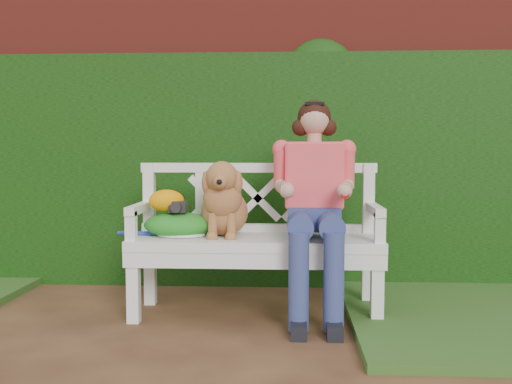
{
  "coord_description": "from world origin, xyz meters",
  "views": [
    {
      "loc": [
        0.75,
        -2.72,
        1.0
      ],
      "look_at": [
        0.55,
        0.86,
        0.75
      ],
      "focal_mm": 42.0,
      "sensor_mm": 36.0,
      "label": 1
    }
  ],
  "objects": [
    {
      "name": "ground",
      "position": [
        0.0,
        0.0,
        0.0
      ],
      "size": [
        60.0,
        60.0,
        0.0
      ],
      "primitive_type": "plane",
      "color": "#402518"
    },
    {
      "name": "brick_wall",
      "position": [
        0.0,
        1.9,
        1.1
      ],
      "size": [
        10.0,
        0.3,
        2.2
      ],
      "primitive_type": "cube",
      "color": "maroon",
      "rests_on": "ground"
    },
    {
      "name": "ivy_hedge",
      "position": [
        0.0,
        1.68,
        0.85
      ],
      "size": [
        10.0,
        0.18,
        1.7
      ],
      "primitive_type": "cube",
      "color": "#1E5711",
      "rests_on": "ground"
    },
    {
      "name": "garden_bench",
      "position": [
        0.55,
        0.86,
        0.24
      ],
      "size": [
        1.62,
        0.71,
        0.48
      ],
      "primitive_type": null,
      "rotation": [
        0.0,
        0.0,
        -0.07
      ],
      "color": "white",
      "rests_on": "ground"
    },
    {
      "name": "seated_woman",
      "position": [
        0.9,
        0.84,
        0.61
      ],
      "size": [
        0.57,
        0.73,
        1.23
      ],
      "primitive_type": null,
      "rotation": [
        0.0,
        0.0,
        0.07
      ],
      "color": "#DA3A40",
      "rests_on": "ground"
    },
    {
      "name": "dog",
      "position": [
        0.35,
        0.87,
        0.71
      ],
      "size": [
        0.41,
        0.49,
        0.46
      ],
      "primitive_type": null,
      "rotation": [
        0.0,
        0.0,
        0.28
      ],
      "color": "#AA8441",
      "rests_on": "garden_bench"
    },
    {
      "name": "tennis_racket",
      "position": [
        0.07,
        0.86,
        0.49
      ],
      "size": [
        0.61,
        0.38,
        0.03
      ],
      "primitive_type": null,
      "rotation": [
        0.0,
        0.0,
        0.27
      ],
      "color": "white",
      "rests_on": "garden_bench"
    },
    {
      "name": "green_bag",
      "position": [
        0.08,
        0.86,
        0.55
      ],
      "size": [
        0.53,
        0.48,
        0.15
      ],
      "primitive_type": null,
      "rotation": [
        0.0,
        0.0,
        -0.43
      ],
      "color": "#419238",
      "rests_on": "garden_bench"
    },
    {
      "name": "camera_item",
      "position": [
        0.08,
        0.83,
        0.66
      ],
      "size": [
        0.11,
        0.08,
        0.07
      ],
      "primitive_type": "cube",
      "rotation": [
        0.0,
        0.0,
        0.03
      ],
      "color": "black",
      "rests_on": "green_bag"
    },
    {
      "name": "baseball_glove",
      "position": [
        0.0,
        0.86,
        0.69
      ],
      "size": [
        0.26,
        0.23,
        0.14
      ],
      "primitive_type": "ellipsoid",
      "rotation": [
        0.0,
        0.0,
        0.4
      ],
      "color": "orange",
      "rests_on": "green_bag"
    }
  ]
}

